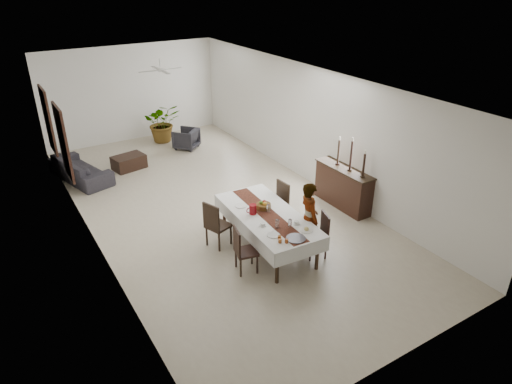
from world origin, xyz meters
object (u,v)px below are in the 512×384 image
at_px(red_pitcher, 253,209).
at_px(woman, 309,218).
at_px(sideboard_body, 343,188).
at_px(dining_table_top, 267,216).
at_px(sofa, 80,169).

distance_m(red_pitcher, woman, 1.19).
xyz_separation_m(red_pitcher, woman, (0.89, -0.78, -0.11)).
bearing_deg(red_pitcher, woman, -41.14).
bearing_deg(sideboard_body, red_pitcher, -172.13).
bearing_deg(sideboard_body, dining_table_top, -167.74).
xyz_separation_m(dining_table_top, woman, (0.64, -0.60, 0.04)).
relative_size(red_pitcher, sofa, 0.10).
xyz_separation_m(red_pitcher, sofa, (-2.36, 5.54, -0.58)).
xyz_separation_m(dining_table_top, sideboard_body, (2.65, 0.58, -0.26)).
bearing_deg(sofa, dining_table_top, -170.70).
distance_m(dining_table_top, red_pitcher, 0.34).
bearing_deg(sideboard_body, sofa, 135.65).
distance_m(red_pitcher, sideboard_body, 2.96).
xyz_separation_m(woman, sofa, (-3.25, 6.32, -0.48)).
distance_m(dining_table_top, sideboard_body, 2.72).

